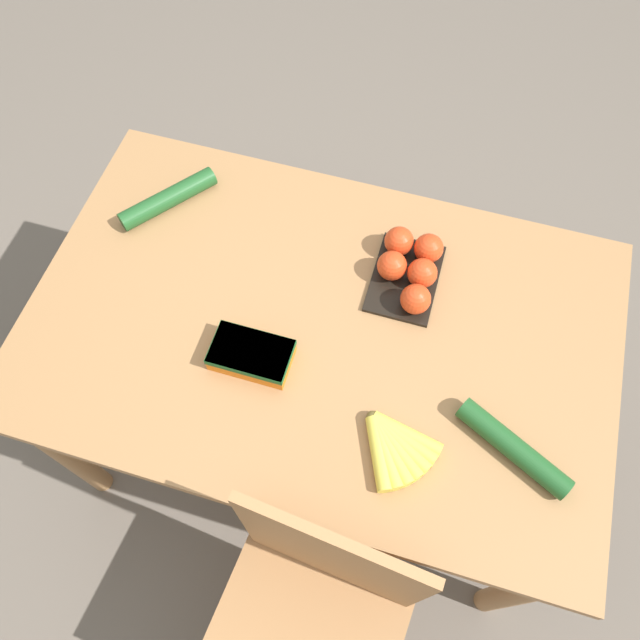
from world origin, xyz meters
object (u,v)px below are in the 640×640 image
(chair, at_px, (310,621))
(tomato_pack, at_px, (410,267))
(banana_bunch, at_px, (394,445))
(cucumber_far, at_px, (513,447))
(carrot_bag, at_px, (251,354))
(cucumber_near, at_px, (168,199))

(chair, relative_size, tomato_pack, 4.10)
(banana_bunch, height_order, cucumber_far, cucumber_far)
(carrot_bag, height_order, cucumber_far, cucumber_far)
(tomato_pack, distance_m, cucumber_near, 0.64)
(cucumber_far, bearing_deg, carrot_bag, -4.38)
(carrot_bag, height_order, cucumber_near, cucumber_near)
(tomato_pack, relative_size, carrot_bag, 1.28)
(tomato_pack, height_order, cucumber_far, tomato_pack)
(chair, relative_size, cucumber_near, 3.95)
(banana_bunch, relative_size, cucumber_near, 0.72)
(cucumber_near, bearing_deg, chair, 127.22)
(chair, height_order, tomato_pack, chair)
(chair, relative_size, carrot_bag, 5.25)
(tomato_pack, xyz_separation_m, cucumber_far, (-0.30, 0.36, -0.01))
(tomato_pack, relative_size, cucumber_far, 0.89)
(banana_bunch, bearing_deg, cucumber_near, -33.30)
(cucumber_near, bearing_deg, cucumber_far, 157.06)
(tomato_pack, bearing_deg, chair, 88.88)
(banana_bunch, distance_m, tomato_pack, 0.43)
(tomato_pack, bearing_deg, banana_bunch, 98.39)
(chair, bearing_deg, cucumber_near, 132.77)
(chair, distance_m, banana_bunch, 0.46)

